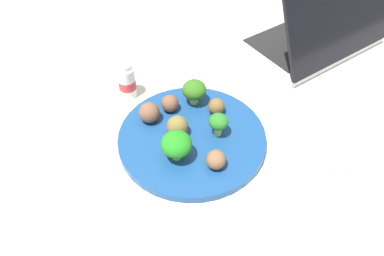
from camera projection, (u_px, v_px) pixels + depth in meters
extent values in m
plane|color=silver|center=(192.00, 141.00, 0.73)|extent=(4.00, 4.00, 0.00)
cylinder|color=navy|center=(192.00, 138.00, 0.73)|extent=(0.28, 0.28, 0.02)
cylinder|color=#99C270|center=(175.00, 154.00, 0.68)|extent=(0.02, 0.02, 0.02)
ellipsoid|color=#1F7D1C|center=(174.00, 143.00, 0.66)|extent=(0.05, 0.05, 0.04)
cylinder|color=#99C56C|center=(194.00, 100.00, 0.78)|extent=(0.02, 0.02, 0.02)
ellipsoid|color=#2F651A|center=(194.00, 90.00, 0.76)|extent=(0.05, 0.05, 0.04)
cylinder|color=#A7CE6F|center=(218.00, 130.00, 0.72)|extent=(0.01, 0.01, 0.02)
ellipsoid|color=#266F24|center=(219.00, 122.00, 0.70)|extent=(0.04, 0.04, 0.03)
sphere|color=brown|center=(151.00, 111.00, 0.74)|extent=(0.04, 0.04, 0.04)
sphere|color=brown|center=(216.00, 106.00, 0.75)|extent=(0.03, 0.03, 0.03)
sphere|color=brown|center=(216.00, 160.00, 0.66)|extent=(0.04, 0.04, 0.04)
sphere|color=brown|center=(177.00, 126.00, 0.71)|extent=(0.04, 0.04, 0.04)
sphere|color=brown|center=(170.00, 103.00, 0.76)|extent=(0.03, 0.03, 0.03)
cube|color=white|center=(330.00, 177.00, 0.67)|extent=(0.18, 0.13, 0.01)
cube|color=silver|center=(325.00, 165.00, 0.68)|extent=(0.09, 0.01, 0.01)
cube|color=silver|center=(360.00, 177.00, 0.66)|extent=(0.03, 0.02, 0.01)
cube|color=silver|center=(312.00, 177.00, 0.66)|extent=(0.09, 0.01, 0.01)
cube|color=silver|center=(355.00, 192.00, 0.64)|extent=(0.06, 0.02, 0.01)
cylinder|color=white|center=(127.00, 82.00, 0.80)|extent=(0.04, 0.04, 0.07)
cylinder|color=red|center=(127.00, 84.00, 0.80)|extent=(0.04, 0.04, 0.02)
cylinder|color=silver|center=(125.00, 67.00, 0.77)|extent=(0.03, 0.03, 0.01)
cube|color=silver|center=(306.00, 40.00, 0.96)|extent=(0.35, 0.39, 0.02)
cube|color=black|center=(306.00, 37.00, 0.95)|extent=(0.27, 0.32, 0.00)
cube|color=black|center=(339.00, 16.00, 0.85)|extent=(0.23, 0.32, 0.19)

